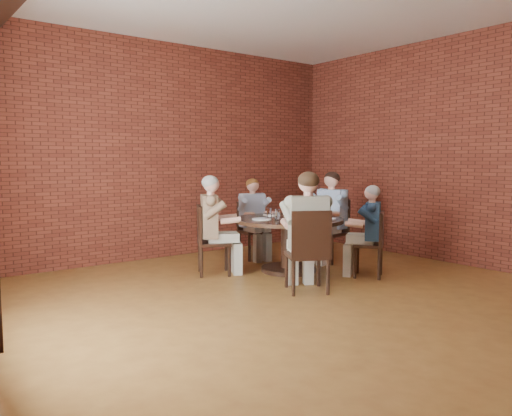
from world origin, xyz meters
TOP-DOWN VIEW (x-y plane):
  - floor at (0.00, 0.00)m, footprint 7.00×7.00m
  - wall_back at (0.00, 3.50)m, footprint 7.00×0.00m
  - wall_right at (3.25, 0.00)m, footprint 0.00×7.00m
  - dining_table at (0.90, 1.49)m, footprint 1.52×1.52m
  - chair_a at (1.94, 1.64)m, footprint 0.50×0.50m
  - diner_a at (1.85, 1.63)m, footprint 0.75×0.64m
  - chair_b at (1.06, 2.57)m, footprint 0.45×0.45m
  - diner_b at (1.05, 2.50)m, footprint 0.57×0.66m
  - chair_c at (-0.10, 2.01)m, footprint 0.58×0.58m
  - diner_c at (-0.03, 1.97)m, footprint 0.83×0.78m
  - chair_d at (0.32, 0.47)m, footprint 0.64×0.64m
  - diner_d at (0.37, 0.55)m, footprint 0.85×0.90m
  - chair_e at (1.57, 0.54)m, footprint 0.52×0.52m
  - diner_e at (1.53, 0.60)m, footprint 0.70×0.73m
  - plate_a at (1.28, 1.54)m, footprint 0.26×0.26m
  - plate_b at (0.93, 1.90)m, footprint 0.26×0.26m
  - plate_c at (0.50, 1.59)m, footprint 0.26×0.26m
  - plate_d at (1.16, 1.03)m, footprint 0.26×0.26m
  - glass_a at (1.12, 1.58)m, footprint 0.07×0.07m
  - glass_b at (1.07, 1.73)m, footprint 0.07×0.07m
  - glass_c at (0.72, 1.69)m, footprint 0.07×0.07m
  - glass_d at (0.72, 1.52)m, footprint 0.07×0.07m
  - glass_e at (0.61, 1.38)m, footprint 0.07×0.07m
  - glass_f at (0.70, 1.10)m, footprint 0.07×0.07m
  - glass_g at (1.00, 1.28)m, footprint 0.07×0.07m
  - glass_h at (1.16, 1.43)m, footprint 0.07×0.07m
  - smartphone at (1.33, 1.28)m, footprint 0.09×0.14m

SIDE VIEW (x-z plane):
  - floor at x=0.00m, z-range 0.00..0.00m
  - chair_e at x=1.57m, z-range 0.04..0.92m
  - chair_b at x=1.06m, z-range 0.04..0.94m
  - chair_c at x=-0.10m, z-range 0.04..0.98m
  - chair_a at x=1.94m, z-range 0.04..1.00m
  - chair_d at x=0.32m, z-range 0.04..1.02m
  - dining_table at x=0.90m, z-range 0.15..0.90m
  - diner_e at x=1.53m, z-range 0.00..1.22m
  - diner_b at x=1.05m, z-range 0.00..1.26m
  - diner_c at x=-0.03m, z-range 0.00..1.34m
  - diner_a at x=1.85m, z-range 0.00..1.37m
  - diner_d at x=0.37m, z-range 0.00..1.42m
  - smartphone at x=1.33m, z-range 0.75..0.76m
  - plate_a at x=1.28m, z-range 0.75..0.76m
  - plate_b at x=0.93m, z-range 0.75..0.76m
  - plate_c at x=0.50m, z-range 0.75..0.76m
  - plate_d at x=1.16m, z-range 0.75..0.76m
  - glass_a at x=1.12m, z-range 0.75..0.89m
  - glass_b at x=1.07m, z-range 0.75..0.89m
  - glass_c at x=0.72m, z-range 0.75..0.89m
  - glass_d at x=0.72m, z-range 0.75..0.89m
  - glass_e at x=0.61m, z-range 0.75..0.89m
  - glass_f at x=0.70m, z-range 0.75..0.89m
  - glass_g at x=1.00m, z-range 0.75..0.89m
  - glass_h at x=1.16m, z-range 0.75..0.89m
  - wall_back at x=0.00m, z-range -1.80..5.20m
  - wall_right at x=3.25m, z-range -1.80..5.20m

